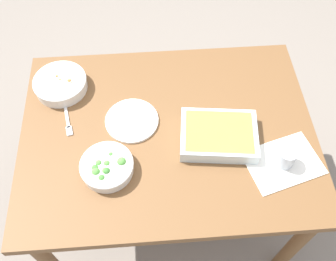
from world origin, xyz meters
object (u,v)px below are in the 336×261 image
stew_bowl (61,84)px  spoon_by_stew (70,82)px  fork_on_table (68,121)px  broccoli_bowl (107,167)px  side_plate (132,121)px  drink_cup (285,158)px  baking_dish (219,135)px

stew_bowl → spoon_by_stew: (-0.03, -0.03, -0.03)m
spoon_by_stew → fork_on_table: spoon_by_stew is taller
stew_bowl → fork_on_table: (-0.04, 0.18, -0.03)m
spoon_by_stew → fork_on_table: 0.21m
broccoli_bowl → side_plate: size_ratio=0.93×
stew_bowl → spoon_by_stew: bearing=-135.5°
side_plate → fork_on_table: (0.27, -0.02, -0.00)m
stew_bowl → fork_on_table: stew_bowl is taller
drink_cup → side_plate: 0.63m
stew_bowl → spoon_by_stew: size_ratio=1.67×
stew_bowl → drink_cup: bearing=153.6°
drink_cup → baking_dish: bearing=-27.6°
stew_bowl → broccoli_bowl: (-0.21, 0.42, -0.00)m
broccoli_bowl → spoon_by_stew: size_ratio=1.47×
side_plate → spoon_by_stew: bearing=-40.2°
fork_on_table → stew_bowl: bearing=-78.4°
stew_bowl → broccoli_bowl: broccoli_bowl is taller
stew_bowl → side_plate: size_ratio=1.05×
baking_dish → drink_cup: size_ratio=3.81×
broccoli_bowl → drink_cup: (-0.68, 0.02, 0.01)m
baking_dish → stew_bowl: bearing=-25.9°
drink_cup → spoon_by_stew: size_ratio=0.61×
stew_bowl → baking_dish: size_ratio=0.71×
baking_dish → drink_cup: bearing=152.4°
side_plate → spoon_by_stew: side_plate is taller
baking_dish → drink_cup: (-0.24, 0.12, 0.00)m
spoon_by_stew → stew_bowl: bearing=44.5°
baking_dish → side_plate: baking_dish is taller
broccoli_bowl → side_plate: broccoli_bowl is taller
spoon_by_stew → side_plate: bearing=139.8°
drink_cup → fork_on_table: size_ratio=0.48×
drink_cup → side_plate: size_ratio=0.39×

